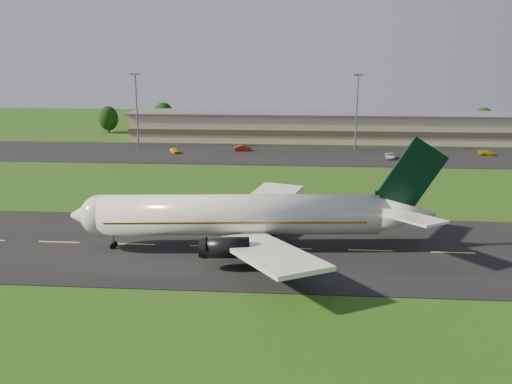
# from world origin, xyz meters

# --- Properties ---
(ground) EXTENTS (360.00, 360.00, 0.00)m
(ground) POSITION_xyz_m (0.00, 0.00, 0.00)
(ground) COLOR #224B12
(ground) RESTS_ON ground
(taxiway) EXTENTS (220.00, 30.00, 0.10)m
(taxiway) POSITION_xyz_m (0.00, 0.00, 0.05)
(taxiway) COLOR black
(taxiway) RESTS_ON ground
(apron) EXTENTS (260.00, 30.00, 0.10)m
(apron) POSITION_xyz_m (0.00, 72.00, 0.05)
(apron) COLOR black
(apron) RESTS_ON ground
(airliner) EXTENTS (51.26, 42.00, 15.57)m
(airliner) POSITION_xyz_m (-17.15, 0.08, 4.66)
(airliner) COLOR white
(airliner) RESTS_ON ground
(terminal) EXTENTS (145.00, 16.00, 8.40)m
(terminal) POSITION_xyz_m (6.40, 96.18, 3.99)
(terminal) COLOR #C6B097
(terminal) RESTS_ON ground
(light_mast_west) EXTENTS (2.40, 1.20, 20.35)m
(light_mast_west) POSITION_xyz_m (-55.00, 80.00, 12.74)
(light_mast_west) COLOR gray
(light_mast_west) RESTS_ON ground
(light_mast_centre) EXTENTS (2.40, 1.20, 20.35)m
(light_mast_centre) POSITION_xyz_m (5.00, 80.00, 12.74)
(light_mast_centre) COLOR gray
(light_mast_centre) RESTS_ON ground
(tree_line) EXTENTS (191.87, 8.49, 10.71)m
(tree_line) POSITION_xyz_m (38.00, 106.02, 5.17)
(tree_line) COLOR black
(tree_line) RESTS_ON ground
(service_vehicle_a) EXTENTS (3.39, 4.11, 1.32)m
(service_vehicle_a) POSITION_xyz_m (-42.90, 71.13, 0.76)
(service_vehicle_a) COLOR yellow
(service_vehicle_a) RESTS_ON apron
(service_vehicle_b) EXTENTS (4.71, 2.19, 1.49)m
(service_vehicle_b) POSITION_xyz_m (-25.27, 75.69, 0.85)
(service_vehicle_b) COLOR #9A210A
(service_vehicle_b) RESTS_ON apron
(service_vehicle_c) EXTENTS (2.60, 4.98, 1.34)m
(service_vehicle_c) POSITION_xyz_m (12.57, 67.74, 0.77)
(service_vehicle_c) COLOR silver
(service_vehicle_c) RESTS_ON apron
(service_vehicle_d) EXTENTS (4.42, 2.19, 1.23)m
(service_vehicle_d) POSITION_xyz_m (38.12, 74.28, 0.72)
(service_vehicle_d) COLOR #C19D0B
(service_vehicle_d) RESTS_ON apron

